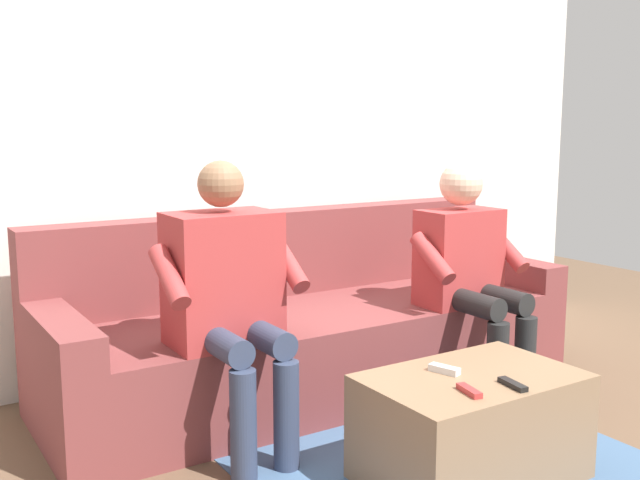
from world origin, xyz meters
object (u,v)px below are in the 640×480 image
person_right_seated (228,289)px  remote_black (513,384)px  remote_white (444,369)px  coffee_table (471,427)px  person_left_seated (468,265)px  couch (309,330)px  remote_red (469,391)px

person_right_seated → remote_black: bearing=126.5°
remote_black → person_right_seated: bearing=-135.1°
person_right_seated → remote_white: person_right_seated is taller
coffee_table → remote_black: bearing=101.4°
remote_black → coffee_table: bearing=-160.2°
remote_white → remote_black: 0.26m
person_left_seated → remote_white: bearing=41.3°
person_left_seated → remote_black: (0.59, 0.85, -0.22)m
couch → person_left_seated: (-0.63, 0.45, 0.34)m
person_left_seated → coffee_table: bearing=47.6°
person_right_seated → remote_red: size_ratio=9.92×
couch → coffee_table: size_ratio=3.31×
person_right_seated → remote_white: size_ratio=9.98×
coffee_table → person_right_seated: bearing=-49.3°
couch → remote_red: 1.28m
couch → remote_black: bearing=91.4°
coffee_table → person_left_seated: bearing=-132.4°
coffee_table → remote_white: (0.07, -0.08, 0.21)m
person_right_seated → couch: bearing=-146.7°
remote_white → remote_black: bearing=5.3°
remote_black → couch: bearing=-170.1°
couch → remote_white: 1.07m
coffee_table → person_right_seated: 1.06m
couch → person_left_seated: 0.84m
couch → remote_black: size_ratio=20.50×
couch → person_left_seated: bearing=144.2°
coffee_table → person_right_seated: size_ratio=0.68×
person_left_seated → person_right_seated: (1.25, -0.04, 0.02)m
person_left_seated → remote_red: size_ratio=9.58×
person_left_seated → person_right_seated: person_right_seated is taller
coffee_table → remote_white: 0.23m
coffee_table → person_right_seated: person_right_seated is taller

